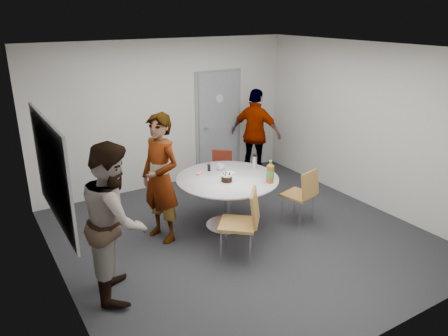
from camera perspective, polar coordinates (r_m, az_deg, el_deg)
floor at (r=6.57m, az=2.22°, el=-8.88°), size 5.00×5.00×0.00m
ceiling at (r=5.77m, az=2.59°, el=15.32°), size 5.00×5.00×0.00m
wall_back at (r=8.15m, az=-7.51°, el=6.93°), size 5.00×0.00×5.00m
wall_left at (r=5.15m, az=-21.42°, el=-2.13°), size 0.00×5.00×5.00m
wall_right at (r=7.66m, az=18.18°, el=5.26°), size 0.00×5.00×5.00m
wall_front at (r=4.34m, az=21.21°, el=-6.25°), size 5.00×0.00×5.00m
door at (r=8.70m, az=-0.73°, el=5.74°), size 1.02×0.17×2.12m
whiteboard at (r=5.31m, az=-21.56°, el=-0.34°), size 0.04×1.90×1.25m
table at (r=6.57m, az=0.75°, el=-2.14°), size 1.54×1.54×1.14m
chair_near_left at (r=5.75m, az=2.80°, el=-6.50°), size 0.69×0.68×0.98m
chair_near_right at (r=6.83m, az=10.32°, el=-3.01°), size 0.51×0.55×0.88m
chair_far at (r=7.87m, az=-0.37°, el=0.03°), size 0.55×0.56×0.80m
person_main at (r=6.20m, az=-8.30°, el=-1.37°), size 0.63×0.78×1.87m
person_left at (r=5.13m, az=-14.04°, el=-6.62°), size 0.94×1.07×1.85m
person_right at (r=8.60m, az=4.16°, el=4.49°), size 0.90×1.10×1.76m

